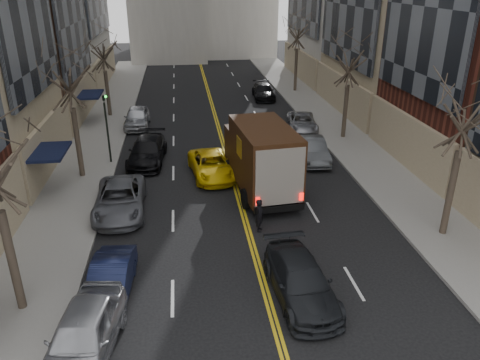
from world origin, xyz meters
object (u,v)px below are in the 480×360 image
(taxi, at_px, (211,165))
(observer_sedan, at_px, (301,281))
(ups_truck, at_px, (261,158))
(pedestrian, at_px, (260,215))

(taxi, bearing_deg, observer_sedan, -85.05)
(ups_truck, xyz_separation_m, taxi, (-2.54, 2.41, -1.26))
(observer_sedan, bearing_deg, ups_truck, 85.47)
(observer_sedan, bearing_deg, pedestrian, 93.72)
(observer_sedan, relative_size, pedestrian, 3.14)
(observer_sedan, distance_m, taxi, 12.07)
(pedestrian, bearing_deg, taxi, 29.57)
(ups_truck, xyz_separation_m, observer_sedan, (-0.10, -9.41, -1.23))
(observer_sedan, xyz_separation_m, pedestrian, (-0.68, 5.05, 0.09))
(taxi, bearing_deg, pedestrian, -82.12)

